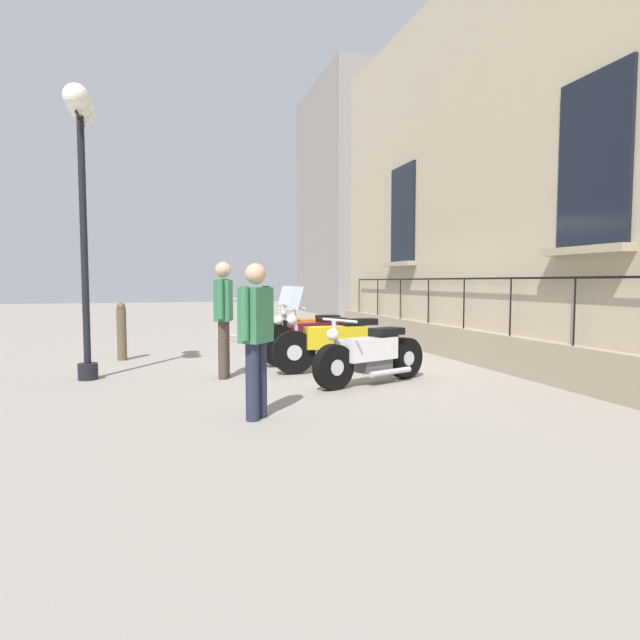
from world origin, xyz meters
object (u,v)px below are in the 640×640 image
object	(u,v)px
motorcycle_white	(371,356)
crowd_barrier	(237,319)
lamppost	(82,164)
pedestrian_walking	(256,332)
motorcycle_orange	(314,332)
motorcycle_maroon	(316,339)
motorcycle_yellow	(338,344)
pedestrian_standing	(223,313)
bollard	(122,331)

from	to	relation	value
motorcycle_white	crowd_barrier	xyz separation A→B (m)	(1.14, -5.64, 0.17)
motorcycle_white	lamppost	xyz separation A→B (m)	(3.87, -1.44, 2.71)
lamppost	pedestrian_walking	size ratio (longest dim) A/B	2.53
motorcycle_orange	pedestrian_walking	xyz separation A→B (m)	(1.86, 4.49, 0.46)
crowd_barrier	motorcycle_maroon	bearing A→B (deg)	103.50
motorcycle_white	crowd_barrier	distance (m)	5.76
motorcycle_yellow	pedestrian_standing	size ratio (longest dim) A/B	1.27
motorcycle_yellow	motorcycle_white	world-z (taller)	motorcycle_yellow
motorcycle_orange	bollard	world-z (taller)	motorcycle_orange
motorcycle_orange	motorcycle_maroon	world-z (taller)	motorcycle_orange
motorcycle_orange	pedestrian_standing	xyz separation A→B (m)	(1.93, 1.99, 0.52)
motorcycle_yellow	motorcycle_orange	bearing A→B (deg)	-94.00
motorcycle_maroon	motorcycle_yellow	distance (m)	0.87
bollard	motorcycle_orange	bearing A→B (deg)	173.81
motorcycle_maroon	crowd_barrier	bearing A→B (deg)	-76.50
motorcycle_orange	pedestrian_walking	bearing A→B (deg)	67.51
motorcycle_maroon	pedestrian_walking	world-z (taller)	pedestrian_walking
motorcycle_maroon	pedestrian_walking	size ratio (longest dim) A/B	1.26
motorcycle_yellow	pedestrian_standing	bearing A→B (deg)	3.09
pedestrian_standing	pedestrian_walking	xyz separation A→B (m)	(-0.08, 2.50, -0.07)
motorcycle_yellow	pedestrian_walking	bearing A→B (deg)	56.40
motorcycle_yellow	bollard	size ratio (longest dim) A/B	2.07
motorcycle_orange	motorcycle_yellow	xyz separation A→B (m)	(0.13, 1.89, -0.01)
crowd_barrier	bollard	distance (m)	3.29
motorcycle_yellow	crowd_barrier	world-z (taller)	motorcycle_yellow
crowd_barrier	motorcycle_yellow	bearing A→B (deg)	102.49
motorcycle_orange	lamppost	world-z (taller)	lamppost
motorcycle_yellow	lamppost	bearing A→B (deg)	-5.16
motorcycle_maroon	pedestrian_standing	xyz separation A→B (m)	(1.68, 0.96, 0.53)
bollard	crowd_barrier	bearing A→B (deg)	-136.56
motorcycle_yellow	bollard	xyz separation A→B (m)	(3.40, -2.27, 0.08)
motorcycle_white	motorcycle_maroon	bearing A→B (deg)	-82.49
motorcycle_yellow	lamppost	distance (m)	4.59
motorcycle_maroon	motorcycle_yellow	world-z (taller)	motorcycle_yellow
bollard	pedestrian_standing	distance (m)	2.89
pedestrian_walking	motorcycle_yellow	bearing A→B (deg)	-123.60
motorcycle_maroon	bollard	xyz separation A→B (m)	(3.27, -1.41, 0.09)
motorcycle_yellow	motorcycle_white	distance (m)	1.11
motorcycle_yellow	lamppost	world-z (taller)	lamppost
lamppost	pedestrian_walking	bearing A→B (deg)	124.37
crowd_barrier	pedestrian_walking	bearing A→B (deg)	84.24
pedestrian_standing	pedestrian_walking	world-z (taller)	pedestrian_standing
pedestrian_walking	motorcycle_maroon	bearing A→B (deg)	-114.82
motorcycle_yellow	motorcycle_white	xyz separation A→B (m)	(-0.14, 1.10, -0.06)
motorcycle_maroon	crowd_barrier	size ratio (longest dim) A/B	1.00
bollard	pedestrian_walking	world-z (taller)	pedestrian_walking
pedestrian_standing	motorcycle_maroon	bearing A→B (deg)	-150.13
crowd_barrier	bollard	bearing A→B (deg)	43.44
motorcycle_orange	pedestrian_standing	distance (m)	2.82
motorcycle_white	pedestrian_standing	distance (m)	2.26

